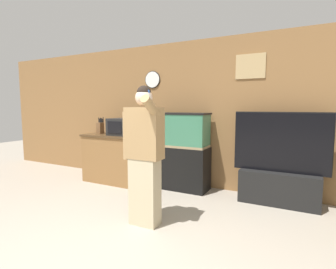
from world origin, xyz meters
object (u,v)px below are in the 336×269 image
object	(u,v)px
tv_on_stand	(279,177)
aquarium_on_stand	(181,151)
person_standing	(144,154)
knife_block	(100,128)
counter_island	(117,158)
microwave	(123,127)

from	to	relation	value
tv_on_stand	aquarium_on_stand	bearing A→B (deg)	-179.74
person_standing	knife_block	bearing A→B (deg)	144.59
counter_island	knife_block	size ratio (longest dim) A/B	3.99
counter_island	aquarium_on_stand	distance (m)	1.30
counter_island	microwave	world-z (taller)	microwave
aquarium_on_stand	tv_on_stand	world-z (taller)	tv_on_stand
knife_block	person_standing	size ratio (longest dim) A/B	0.19
aquarium_on_stand	person_standing	bearing A→B (deg)	-82.99
microwave	tv_on_stand	world-z (taller)	tv_on_stand
aquarium_on_stand	tv_on_stand	distance (m)	1.61
aquarium_on_stand	tv_on_stand	size ratio (longest dim) A/B	0.98
microwave	knife_block	world-z (taller)	knife_block
counter_island	person_standing	bearing A→B (deg)	-41.70
knife_block	person_standing	distance (m)	2.30
knife_block	aquarium_on_stand	world-z (taller)	aquarium_on_stand
microwave	person_standing	world-z (taller)	person_standing
microwave	knife_block	distance (m)	0.58
counter_island	tv_on_stand	xyz separation A→B (m)	(2.86, 0.20, -0.06)
tv_on_stand	person_standing	xyz separation A→B (m)	(-1.40, -1.50, 0.48)
aquarium_on_stand	microwave	bearing A→B (deg)	-170.23
microwave	tv_on_stand	size ratio (longest dim) A/B	0.36
aquarium_on_stand	tv_on_stand	bearing A→B (deg)	0.26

